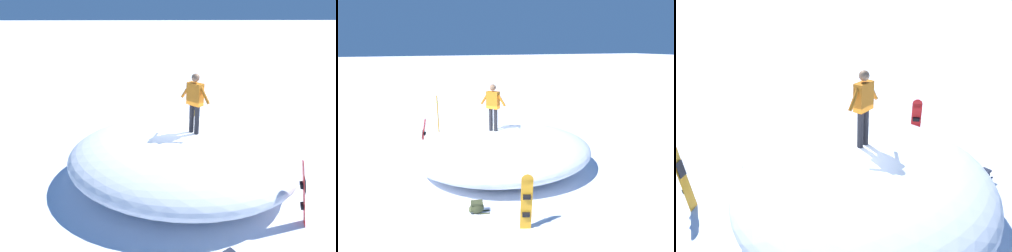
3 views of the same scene
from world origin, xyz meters
TOP-DOWN VIEW (x-y plane):
  - ground at (0.00, 0.00)m, footprint 240.00×240.00m
  - snow_mound at (0.12, -0.41)m, footprint 7.64×6.82m
  - snowboarder_standing at (0.46, -0.45)m, footprint 0.77×0.83m
  - snowboard_primary_upright at (0.95, 3.64)m, footprint 0.38×0.39m
  - snowboard_secondary_upright at (2.84, -2.59)m, footprint 0.38×0.37m
  - backpack_near at (1.90, 2.33)m, footprint 0.63×0.35m

SIDE VIEW (x-z plane):
  - ground at x=0.00m, z-range 0.00..0.00m
  - backpack_near at x=1.90m, z-range 0.01..0.37m
  - snow_mound at x=0.12m, z-range 0.00..1.54m
  - snowboard_primary_upright at x=0.95m, z-range 0.03..1.71m
  - snowboard_secondary_upright at x=2.84m, z-range 0.03..1.75m
  - snowboarder_standing at x=0.46m, z-range 1.68..3.42m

